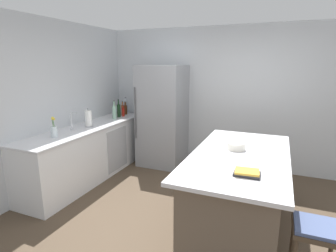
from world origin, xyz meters
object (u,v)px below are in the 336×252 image
flower_vase (54,131)px  soda_bottle (126,107)px  paper_towel_roll (88,119)px  syrup_bottle (125,109)px  kitchen_island (238,191)px  mixing_bowl (236,146)px  bar_stool (315,238)px  hot_sauce_bottle (123,112)px  refrigerator (162,116)px  cookbook_stack (247,173)px  gin_bottle (114,112)px  vinegar_bottle (123,110)px  sink_faucet (72,120)px  olive_oil_bottle (115,112)px  wine_bottle (119,110)px

flower_vase → soda_bottle: size_ratio=0.89×
paper_towel_roll → syrup_bottle: size_ratio=1.20×
kitchen_island → mixing_bowl: mixing_bowl is taller
bar_stool → hot_sauce_bottle: (-3.21, 2.27, 0.45)m
refrigerator → cookbook_stack: size_ratio=8.04×
gin_bottle → cookbook_stack: bearing=-34.3°
bar_stool → soda_bottle: soda_bottle is taller
vinegar_bottle → cookbook_stack: vinegar_bottle is taller
sink_faucet → olive_oil_bottle: olive_oil_bottle is taller
sink_faucet → paper_towel_roll: 0.31m
cookbook_stack → wine_bottle: bearing=143.2°
paper_towel_roll → soda_bottle: bearing=92.6°
soda_bottle → cookbook_stack: size_ratio=1.43×
bar_stool → flower_vase: size_ratio=2.23×
mixing_bowl → cookbook_stack: bearing=-73.8°
bar_stool → syrup_bottle: size_ratio=2.58×
wine_bottle → gin_bottle: 0.19m
vinegar_bottle → mixing_bowl: vinegar_bottle is taller
kitchen_island → flower_vase: (-2.55, -0.23, 0.54)m
syrup_bottle → hot_sauce_bottle: 0.21m
flower_vase → sink_faucet: bearing=98.1°
kitchen_island → paper_towel_roll: paper_towel_roll is taller
kitchen_island → paper_towel_roll: 2.65m
gin_bottle → mixing_bowl: (2.42, -1.06, -0.07)m
flower_vase → olive_oil_bottle: olive_oil_bottle is taller
soda_bottle → vinegar_bottle: bearing=-77.3°
bar_stool → soda_bottle: bearing=142.5°
olive_oil_bottle → mixing_bowl: bearing=-25.0°
paper_towel_roll → syrup_bottle: bearing=90.9°
gin_bottle → cookbook_stack: (2.64, -1.80, -0.09)m
flower_vase → paper_towel_roll: bearing=88.9°
sink_faucet → gin_bottle: 1.01m
olive_oil_bottle → refrigerator: bearing=19.4°
refrigerator → cookbook_stack: refrigerator is taller
vinegar_bottle → paper_towel_roll: bearing=-89.2°
sink_faucet → olive_oil_bottle: size_ratio=0.99×
hot_sauce_bottle → sink_faucet: bearing=-95.6°
bar_stool → gin_bottle: (-3.23, 1.99, 0.50)m
sink_faucet → mixing_bowl: sink_faucet is taller
refrigerator → syrup_bottle: bearing=174.5°
soda_bottle → flower_vase: bearing=-88.8°
kitchen_island → refrigerator: (-1.68, 1.61, 0.48)m
bar_stool → sink_faucet: (-3.34, 0.98, 0.52)m
olive_oil_bottle → wine_bottle: bearing=74.1°
mixing_bowl → flower_vase: bearing=-171.3°
flower_vase → kitchen_island: bearing=5.1°
refrigerator → wine_bottle: size_ratio=5.44×
refrigerator → olive_oil_bottle: size_ratio=6.27×
kitchen_island → paper_towel_roll: bearing=168.7°
olive_oil_bottle → soda_bottle: bearing=95.0°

